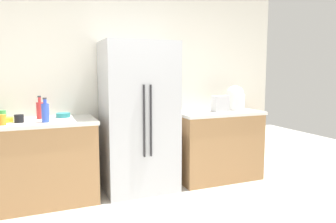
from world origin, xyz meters
name	(u,v)px	position (x,y,z in m)	size (l,w,h in m)	color
kitchen_back_panel	(119,79)	(0.00, 2.05, 1.37)	(4.67, 0.10, 2.75)	silver
counter_left	(33,163)	(-1.08, 1.66, 0.47)	(1.36, 0.69, 0.94)	#9E7247
counter_right	(216,145)	(1.25, 1.66, 0.47)	(1.16, 0.69, 0.94)	#9E7247
refrigerator	(139,117)	(0.14, 1.65, 0.91)	(0.87, 0.68, 1.83)	#B7BABF
toaster	(220,104)	(1.27, 1.60, 1.04)	(0.20, 0.15, 0.21)	silver
rice_cooker	(235,98)	(1.56, 1.70, 1.10)	(0.27, 0.27, 0.34)	white
bottle_a	(45,112)	(-0.94, 1.50, 1.05)	(0.08, 0.08, 0.26)	blue
bottle_b	(40,110)	(-0.99, 1.80, 1.04)	(0.07, 0.07, 0.26)	red
cup_a	(19,119)	(-1.20, 1.58, 0.98)	(0.09, 0.09, 0.08)	black
cup_b	(2,120)	(-1.35, 1.47, 0.99)	(0.08, 0.08, 0.11)	orange
cup_c	(2,115)	(-1.38, 1.87, 0.99)	(0.08, 0.08, 0.11)	green
bowl_a	(63,115)	(-0.74, 1.82, 0.96)	(0.16, 0.16, 0.05)	teal
bowl_c	(5,120)	(-1.34, 1.68, 0.96)	(0.16, 0.16, 0.05)	yellow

